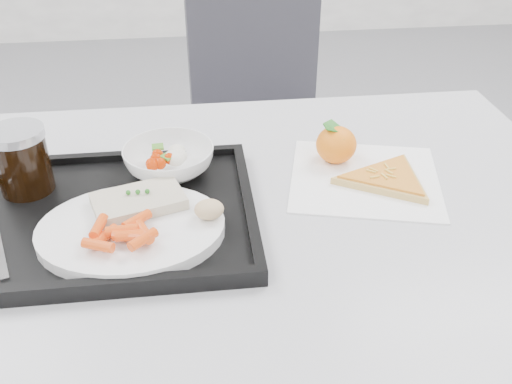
% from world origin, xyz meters
% --- Properties ---
extents(table, '(1.20, 0.80, 0.75)m').
position_xyz_m(table, '(0.00, 0.30, 0.68)').
color(table, '#A6A5A7').
rests_on(table, ground).
extents(chair, '(0.48, 0.48, 0.93)m').
position_xyz_m(chair, '(0.16, 1.17, 0.54)').
color(chair, '#35343C').
rests_on(chair, ground).
extents(tray, '(0.45, 0.35, 0.03)m').
position_xyz_m(tray, '(-0.19, 0.28, 0.76)').
color(tray, black).
rests_on(tray, table).
extents(dinner_plate, '(0.27, 0.27, 0.02)m').
position_xyz_m(dinner_plate, '(-0.15, 0.22, 0.77)').
color(dinner_plate, white).
rests_on(dinner_plate, tray).
extents(fish_fillet, '(0.15, 0.12, 0.03)m').
position_xyz_m(fish_fillet, '(-0.14, 0.27, 0.79)').
color(fish_fillet, beige).
rests_on(fish_fillet, dinner_plate).
extents(bread_roll, '(0.05, 0.04, 0.03)m').
position_xyz_m(bread_roll, '(-0.03, 0.23, 0.80)').
color(bread_roll, '#DAB17A').
rests_on(bread_roll, dinner_plate).
extents(salad_bowl, '(0.15, 0.15, 0.05)m').
position_xyz_m(salad_bowl, '(-0.09, 0.39, 0.79)').
color(salad_bowl, white).
rests_on(salad_bowl, tray).
extents(cola_glass, '(0.09, 0.09, 0.11)m').
position_xyz_m(cola_glass, '(-0.32, 0.37, 0.82)').
color(cola_glass, black).
rests_on(cola_glass, tray).
extents(napkin, '(0.30, 0.29, 0.00)m').
position_xyz_m(napkin, '(0.24, 0.36, 0.75)').
color(napkin, white).
rests_on(napkin, table).
extents(tangerine, '(0.09, 0.09, 0.07)m').
position_xyz_m(tangerine, '(0.20, 0.42, 0.79)').
color(tangerine, orange).
rests_on(tangerine, napkin).
extents(pizza_slice, '(0.21, 0.21, 0.02)m').
position_xyz_m(pizza_slice, '(0.27, 0.34, 0.76)').
color(pizza_slice, tan).
rests_on(pizza_slice, napkin).
extents(carrot_pile, '(0.10, 0.09, 0.02)m').
position_xyz_m(carrot_pile, '(-0.15, 0.19, 0.80)').
color(carrot_pile, '#F14E13').
rests_on(carrot_pile, dinner_plate).
extents(salad_contents, '(0.07, 0.08, 0.02)m').
position_xyz_m(salad_contents, '(-0.09, 0.39, 0.80)').
color(salad_contents, '#BA2700').
rests_on(salad_contents, salad_bowl).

